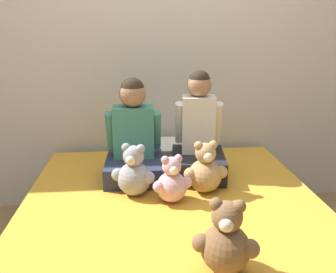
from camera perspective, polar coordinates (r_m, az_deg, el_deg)
wall_behind_bed at (r=2.70m, az=-1.29°, el=14.61°), size 8.00×0.06×2.50m
bed at (r=1.98m, az=1.16°, el=-18.05°), size 1.65×2.01×0.46m
child_on_left at (r=2.22m, az=-5.51°, el=-0.67°), size 0.36×0.40×0.62m
child_on_right at (r=2.25m, az=4.88°, el=-0.27°), size 0.37×0.42×0.66m
teddy_bear_held_by_left_child at (r=2.00m, az=-5.49°, el=-5.95°), size 0.24×0.19×0.30m
teddy_bear_held_by_right_child at (r=2.04m, az=5.98°, el=-5.47°), size 0.25×0.19×0.30m
teddy_bear_between_children at (r=1.92m, az=0.61°, el=-7.35°), size 0.22×0.17×0.26m
teddy_bear_at_foot_of_bed at (r=1.42m, az=9.23°, el=-16.29°), size 0.25×0.19×0.30m
pillow_at_headboard at (r=2.57m, az=-0.77°, el=-2.31°), size 0.49×0.33×0.11m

